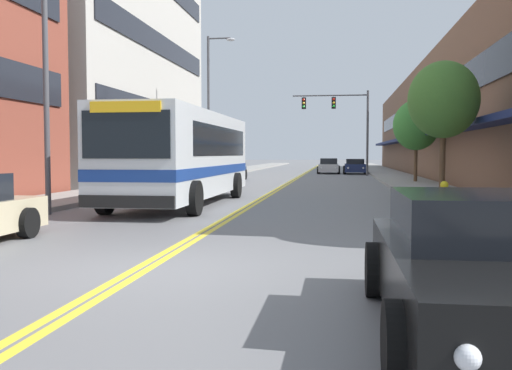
{
  "coord_description": "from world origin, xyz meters",
  "views": [
    {
      "loc": [
        2.94,
        -8.2,
        1.75
      ],
      "look_at": [
        -0.73,
        17.13,
        0.34
      ],
      "focal_mm": 40.0,
      "sensor_mm": 36.0,
      "label": 1
    }
  ],
  "objects_px": {
    "fire_hydrant": "(444,195)",
    "street_tree_right_mid": "(443,100)",
    "city_bus": "(184,153)",
    "car_silver_moving_lead": "(329,166)",
    "street_lamp_left_near": "(52,44)",
    "car_charcoal_parked_left_far": "(201,175)",
    "street_tree_right_far": "(416,125)",
    "street_lamp_left_far": "(212,98)",
    "car_slate_blue_parked_left_mid": "(226,171)",
    "car_black_parked_right_foreground": "(486,269)",
    "traffic_signal_mast": "(342,115)",
    "car_navy_parked_right_mid": "(355,167)"
  },
  "relations": [
    {
      "from": "street_lamp_left_near",
      "to": "fire_hydrant",
      "type": "xyz_separation_m",
      "value": [
        11.03,
        1.61,
        -4.29
      ]
    },
    {
      "from": "fire_hydrant",
      "to": "street_tree_right_mid",
      "type": "bearing_deg",
      "value": 81.03
    },
    {
      "from": "traffic_signal_mast",
      "to": "car_silver_moving_lead",
      "type": "bearing_deg",
      "value": 103.0
    },
    {
      "from": "traffic_signal_mast",
      "to": "street_tree_right_far",
      "type": "xyz_separation_m",
      "value": [
        4.16,
        -12.16,
        -1.41
      ]
    },
    {
      "from": "car_black_parked_right_foreground",
      "to": "car_navy_parked_right_mid",
      "type": "height_order",
      "value": "car_black_parked_right_foreground"
    },
    {
      "from": "car_silver_moving_lead",
      "to": "street_lamp_left_near",
      "type": "xyz_separation_m",
      "value": [
        -7.18,
        -35.61,
        4.23
      ]
    },
    {
      "from": "car_navy_parked_right_mid",
      "to": "street_tree_right_far",
      "type": "bearing_deg",
      "value": -79.47
    },
    {
      "from": "car_slate_blue_parked_left_mid",
      "to": "street_tree_right_far",
      "type": "distance_m",
      "value": 12.28
    },
    {
      "from": "street_lamp_left_far",
      "to": "fire_hydrant",
      "type": "distance_m",
      "value": 22.36
    },
    {
      "from": "car_silver_moving_lead",
      "to": "street_tree_right_mid",
      "type": "bearing_deg",
      "value": -81.47
    },
    {
      "from": "fire_hydrant",
      "to": "street_tree_right_far",
      "type": "bearing_deg",
      "value": 85.26
    },
    {
      "from": "traffic_signal_mast",
      "to": "fire_hydrant",
      "type": "bearing_deg",
      "value": -84.62
    },
    {
      "from": "street_lamp_left_near",
      "to": "street_lamp_left_far",
      "type": "relative_size",
      "value": 0.9
    },
    {
      "from": "car_navy_parked_right_mid",
      "to": "city_bus",
      "type": "bearing_deg",
      "value": -102.34
    },
    {
      "from": "traffic_signal_mast",
      "to": "fire_hydrant",
      "type": "relative_size",
      "value": 8.24
    },
    {
      "from": "car_black_parked_right_foreground",
      "to": "street_lamp_left_far",
      "type": "bearing_deg",
      "value": 107.48
    },
    {
      "from": "car_slate_blue_parked_left_mid",
      "to": "car_charcoal_parked_left_far",
      "type": "bearing_deg",
      "value": -90.74
    },
    {
      "from": "car_navy_parked_right_mid",
      "to": "street_lamp_left_far",
      "type": "xyz_separation_m",
      "value": [
        -9.46,
        -14.37,
        4.69
      ]
    },
    {
      "from": "traffic_signal_mast",
      "to": "street_tree_right_mid",
      "type": "bearing_deg",
      "value": -82.33
    },
    {
      "from": "car_silver_moving_lead",
      "to": "street_lamp_left_far",
      "type": "distance_m",
      "value": 17.42
    },
    {
      "from": "car_silver_moving_lead",
      "to": "car_charcoal_parked_left_far",
      "type": "bearing_deg",
      "value": -107.25
    },
    {
      "from": "car_black_parked_right_foreground",
      "to": "street_tree_right_far",
      "type": "xyz_separation_m",
      "value": [
        3.0,
        28.26,
        2.75
      ]
    },
    {
      "from": "car_slate_blue_parked_left_mid",
      "to": "car_charcoal_parked_left_far",
      "type": "distance_m",
      "value": 6.6
    },
    {
      "from": "car_silver_moving_lead",
      "to": "street_lamp_left_near",
      "type": "distance_m",
      "value": 36.57
    },
    {
      "from": "traffic_signal_mast",
      "to": "street_lamp_left_near",
      "type": "relative_size",
      "value": 0.81
    },
    {
      "from": "car_charcoal_parked_left_far",
      "to": "car_silver_moving_lead",
      "type": "bearing_deg",
      "value": 72.75
    },
    {
      "from": "car_silver_moving_lead",
      "to": "traffic_signal_mast",
      "type": "height_order",
      "value": "traffic_signal_mast"
    },
    {
      "from": "car_slate_blue_parked_left_mid",
      "to": "traffic_signal_mast",
      "type": "distance_m",
      "value": 12.85
    },
    {
      "from": "city_bus",
      "to": "car_black_parked_right_foreground",
      "type": "distance_m",
      "value": 15.21
    },
    {
      "from": "traffic_signal_mast",
      "to": "street_lamp_left_far",
      "type": "bearing_deg",
      "value": -128.64
    },
    {
      "from": "car_silver_moving_lead",
      "to": "fire_hydrant",
      "type": "relative_size",
      "value": 5.59
    },
    {
      "from": "street_lamp_left_far",
      "to": "street_tree_right_far",
      "type": "bearing_deg",
      "value": -8.12
    },
    {
      "from": "street_tree_right_mid",
      "to": "fire_hydrant",
      "type": "xyz_separation_m",
      "value": [
        -0.64,
        -4.05,
        -3.08
      ]
    },
    {
      "from": "car_slate_blue_parked_left_mid",
      "to": "street_tree_right_far",
      "type": "relative_size",
      "value": 1.05
    },
    {
      "from": "city_bus",
      "to": "street_tree_right_mid",
      "type": "xyz_separation_m",
      "value": [
        8.97,
        1.65,
        1.87
      ]
    },
    {
      "from": "car_charcoal_parked_left_far",
      "to": "city_bus",
      "type": "bearing_deg",
      "value": -79.28
    },
    {
      "from": "car_charcoal_parked_left_far",
      "to": "street_lamp_left_far",
      "type": "relative_size",
      "value": 0.49
    },
    {
      "from": "city_bus",
      "to": "street_lamp_left_near",
      "type": "xyz_separation_m",
      "value": [
        -2.7,
        -4.01,
        3.08
      ]
    },
    {
      "from": "street_tree_right_far",
      "to": "traffic_signal_mast",
      "type": "bearing_deg",
      "value": 108.91
    },
    {
      "from": "street_tree_right_mid",
      "to": "city_bus",
      "type": "bearing_deg",
      "value": -169.58
    },
    {
      "from": "city_bus",
      "to": "street_lamp_left_far",
      "type": "relative_size",
      "value": 1.18
    },
    {
      "from": "traffic_signal_mast",
      "to": "street_lamp_left_far",
      "type": "relative_size",
      "value": 0.73
    },
    {
      "from": "car_slate_blue_parked_left_mid",
      "to": "street_tree_right_far",
      "type": "height_order",
      "value": "street_tree_right_far"
    },
    {
      "from": "fire_hydrant",
      "to": "car_slate_blue_parked_left_mid",
      "type": "bearing_deg",
      "value": 117.56
    },
    {
      "from": "car_black_parked_right_foreground",
      "to": "street_tree_right_mid",
      "type": "xyz_separation_m",
      "value": [
        2.23,
        15.24,
        3.0
      ]
    },
    {
      "from": "car_black_parked_right_foreground",
      "to": "street_tree_right_mid",
      "type": "height_order",
      "value": "street_tree_right_mid"
    },
    {
      "from": "car_slate_blue_parked_left_mid",
      "to": "street_tree_right_mid",
      "type": "xyz_separation_m",
      "value": [
        10.9,
        -15.63,
        3.01
      ]
    },
    {
      "from": "street_tree_right_far",
      "to": "fire_hydrant",
      "type": "xyz_separation_m",
      "value": [
        -1.41,
        -17.07,
        -2.83
      ]
    },
    {
      "from": "car_charcoal_parked_left_far",
      "to": "street_tree_right_mid",
      "type": "height_order",
      "value": "street_tree_right_mid"
    },
    {
      "from": "car_slate_blue_parked_left_mid",
      "to": "car_charcoal_parked_left_far",
      "type": "relative_size",
      "value": 1.09
    }
  ]
}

